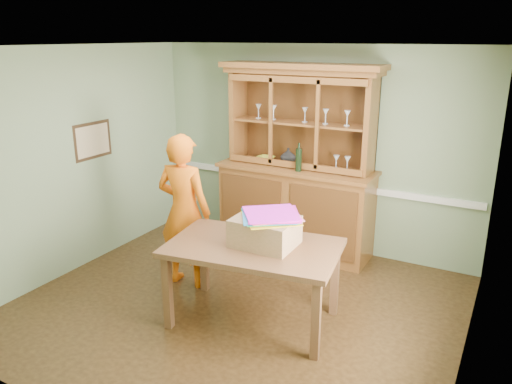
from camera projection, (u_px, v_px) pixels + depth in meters
The scene contains 14 objects.
floor at pixel (237, 306), 5.38m from camera, with size 4.50×4.50×0.00m, color #4F3519.
ceiling at pixel (233, 46), 4.57m from camera, with size 4.50×4.50×0.00m, color white.
wall_back at pixel (312, 149), 6.65m from camera, with size 4.50×4.50×0.00m, color gray.
wall_left at pixel (75, 161), 6.00m from camera, with size 4.00×4.00×0.00m, color gray.
wall_right at pixel (479, 226), 3.95m from camera, with size 4.00×4.00×0.00m, color gray.
wall_front at pixel (81, 264), 3.30m from camera, with size 4.50×4.50×0.00m, color gray.
chair_rail at pixel (310, 182), 6.77m from camera, with size 4.41×0.05×0.08m, color white.
framed_map at pixel (93, 141), 6.18m from camera, with size 0.03×0.60×0.46m.
window_panel at pixel (474, 220), 3.66m from camera, with size 0.03×0.96×1.36m.
china_hutch at pixel (297, 188), 6.60m from camera, with size 2.10×0.69×2.47m.
dining_table at pixel (253, 254), 4.91m from camera, with size 1.79×1.23×0.83m.
cardboard_box at pixel (265, 232), 4.85m from camera, with size 0.59×0.48×0.28m, color #A97A57.
kite_stack at pixel (270, 216), 4.80m from camera, with size 0.69×0.69×0.05m.
person at pixel (184, 211), 5.65m from camera, with size 0.65×0.43×1.78m, color orange.
Camera 1 is at (2.46, -4.09, 2.79)m, focal length 35.00 mm.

